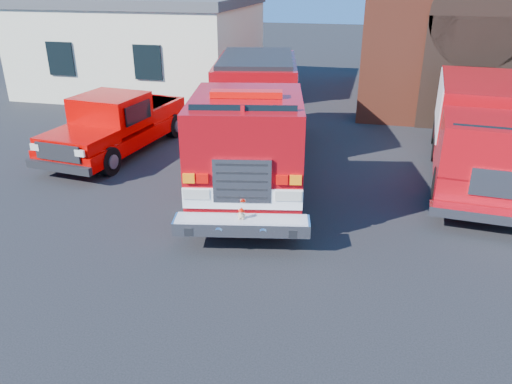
% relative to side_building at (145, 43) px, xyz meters
% --- Properties ---
extents(ground, '(100.00, 100.00, 0.00)m').
position_rel_side_building_xyz_m(ground, '(9.00, -13.00, -2.20)').
color(ground, black).
rests_on(ground, ground).
extents(parking_stripe_far, '(0.12, 3.00, 0.01)m').
position_rel_side_building_xyz_m(parking_stripe_far, '(15.50, -6.00, -2.20)').
color(parking_stripe_far, yellow).
rests_on(parking_stripe_far, ground).
extents(side_building, '(10.20, 8.20, 4.35)m').
position_rel_side_building_xyz_m(side_building, '(0.00, 0.00, 0.00)').
color(side_building, beige).
rests_on(side_building, ground).
extents(fire_engine, '(4.45, 9.92, 2.95)m').
position_rel_side_building_xyz_m(fire_engine, '(7.80, -9.61, -0.67)').
color(fire_engine, black).
rests_on(fire_engine, ground).
extents(pickup_truck, '(2.73, 6.03, 1.91)m').
position_rel_side_building_xyz_m(pickup_truck, '(3.23, -9.13, -1.30)').
color(pickup_truck, black).
rests_on(pickup_truck, ground).
extents(secondary_truck, '(2.95, 7.79, 2.47)m').
position_rel_side_building_xyz_m(secondary_truck, '(14.10, -8.57, -0.85)').
color(secondary_truck, black).
rests_on(secondary_truck, ground).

